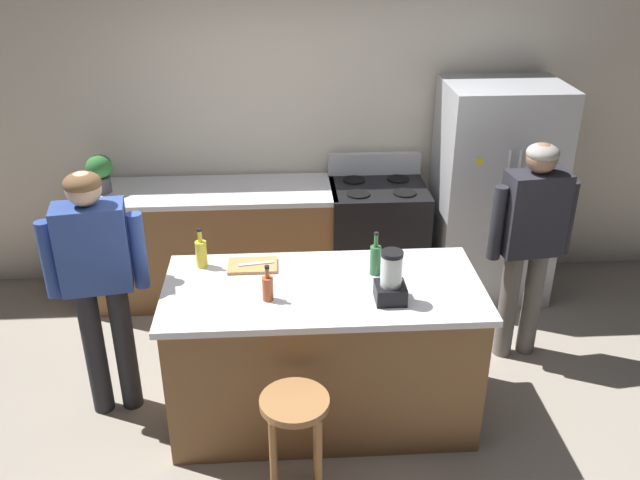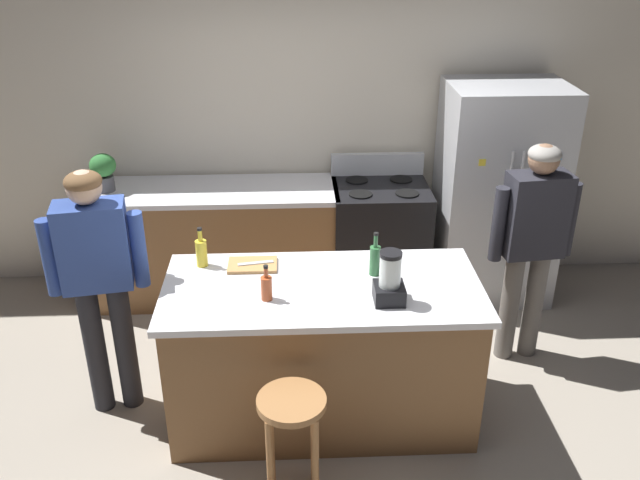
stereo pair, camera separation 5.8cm
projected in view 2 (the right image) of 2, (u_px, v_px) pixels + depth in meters
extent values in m
plane|color=#9E9384|center=(322.00, 412.00, 4.35)|extent=(14.00, 14.00, 0.00)
cube|color=beige|center=(311.00, 122.00, 5.50)|extent=(8.00, 0.10, 2.70)
cube|color=brown|center=(322.00, 355.00, 4.15)|extent=(1.81, 0.82, 0.90)
cube|color=silver|center=(322.00, 289.00, 3.94)|extent=(1.87, 0.88, 0.04)
cube|color=brown|center=(215.00, 245.00, 5.50)|extent=(2.00, 0.64, 0.90)
cube|color=silver|center=(211.00, 191.00, 5.29)|extent=(2.00, 0.64, 0.04)
cube|color=#B7BABF|center=(497.00, 194.00, 5.37)|extent=(0.90, 0.70, 1.75)
cylinder|color=#B7BABF|center=(507.00, 202.00, 4.99)|extent=(0.02, 0.02, 0.79)
cylinder|color=#B7BABF|center=(518.00, 202.00, 5.00)|extent=(0.02, 0.02, 0.79)
cube|color=red|center=(527.00, 220.00, 5.08)|extent=(0.05, 0.01, 0.05)
cube|color=yellow|center=(482.00, 162.00, 4.86)|extent=(0.05, 0.01, 0.05)
cube|color=#268CD8|center=(558.00, 157.00, 4.87)|extent=(0.05, 0.01, 0.05)
cube|color=black|center=(379.00, 241.00, 5.52)|extent=(0.76, 0.64, 0.94)
cube|color=black|center=(384.00, 265.00, 5.25)|extent=(0.60, 0.01, 0.24)
cube|color=#B7BABF|center=(377.00, 164.00, 5.54)|extent=(0.76, 0.06, 0.18)
cylinder|color=black|center=(361.00, 194.00, 5.17)|extent=(0.18, 0.18, 0.01)
cylinder|color=black|center=(407.00, 193.00, 5.19)|extent=(0.18, 0.18, 0.01)
cylinder|color=black|center=(357.00, 180.00, 5.44)|extent=(0.18, 0.18, 0.01)
cylinder|color=black|center=(401.00, 179.00, 5.45)|extent=(0.18, 0.18, 0.01)
cylinder|color=#26262B|center=(95.00, 349.00, 4.21)|extent=(0.15, 0.15, 0.90)
cylinder|color=#26262B|center=(125.00, 345.00, 4.24)|extent=(0.15, 0.15, 0.90)
cube|color=#334C99|center=(93.00, 246.00, 3.91)|extent=(0.43, 0.28, 0.53)
cylinder|color=#334C99|center=(50.00, 258.00, 3.89)|extent=(0.10, 0.10, 0.48)
cylinder|color=#334C99|center=(139.00, 249.00, 3.98)|extent=(0.10, 0.10, 0.48)
sphere|color=#D8AD8C|center=(84.00, 187.00, 3.75)|extent=(0.23, 0.23, 0.20)
ellipsoid|color=brown|center=(83.00, 182.00, 3.73)|extent=(0.24, 0.24, 0.12)
cylinder|color=#66605B|center=(533.00, 304.00, 4.76)|extent=(0.14, 0.14, 0.82)
cylinder|color=#66605B|center=(509.00, 306.00, 4.73)|extent=(0.14, 0.14, 0.82)
cube|color=#26262D|center=(535.00, 215.00, 4.44)|extent=(0.42, 0.26, 0.57)
cylinder|color=#26262D|center=(570.00, 219.00, 4.50)|extent=(0.10, 0.10, 0.51)
cylinder|color=#26262D|center=(499.00, 224.00, 4.42)|extent=(0.10, 0.10, 0.51)
sphere|color=#8C664C|center=(544.00, 159.00, 4.27)|extent=(0.22, 0.22, 0.20)
ellipsoid|color=gray|center=(545.00, 154.00, 4.25)|extent=(0.23, 0.23, 0.12)
cylinder|color=#9E6B3D|center=(291.00, 402.00, 3.43)|extent=(0.36, 0.36, 0.04)
cylinder|color=#9E6B3D|center=(270.00, 470.00, 3.47)|extent=(0.04, 0.04, 0.65)
cylinder|color=#9E6B3D|center=(316.00, 469.00, 3.48)|extent=(0.04, 0.04, 0.65)
cylinder|color=#9E6B3D|center=(271.00, 438.00, 3.68)|extent=(0.04, 0.04, 0.65)
cylinder|color=#9E6B3D|center=(314.00, 437.00, 3.69)|extent=(0.04, 0.04, 0.65)
cylinder|color=#4C4C51|center=(105.00, 184.00, 5.22)|extent=(0.14, 0.14, 0.12)
ellipsoid|color=#337A38|center=(103.00, 165.00, 5.16)|extent=(0.20, 0.20, 0.18)
cube|color=black|center=(389.00, 293.00, 3.76)|extent=(0.17, 0.17, 0.10)
cylinder|color=silver|center=(390.00, 271.00, 3.69)|extent=(0.12, 0.12, 0.18)
cylinder|color=black|center=(391.00, 254.00, 3.65)|extent=(0.12, 0.12, 0.02)
cylinder|color=yellow|center=(202.00, 253.00, 4.12)|extent=(0.07, 0.07, 0.17)
cylinder|color=yellow|center=(200.00, 236.00, 4.06)|extent=(0.03, 0.03, 0.07)
cylinder|color=black|center=(199.00, 229.00, 4.04)|extent=(0.03, 0.03, 0.02)
cylinder|color=#2D6638|center=(375.00, 261.00, 4.02)|extent=(0.07, 0.07, 0.18)
cylinder|color=#2D6638|center=(376.00, 241.00, 3.96)|extent=(0.03, 0.03, 0.08)
cylinder|color=black|center=(376.00, 234.00, 3.94)|extent=(0.03, 0.03, 0.02)
cylinder|color=#B24C26|center=(267.00, 288.00, 3.77)|extent=(0.06, 0.06, 0.14)
cylinder|color=#B24C26|center=(266.00, 273.00, 3.72)|extent=(0.02, 0.02, 0.06)
cylinder|color=black|center=(266.00, 267.00, 3.70)|extent=(0.03, 0.03, 0.02)
cube|color=#B7844C|center=(252.00, 265.00, 4.14)|extent=(0.30, 0.20, 0.02)
cube|color=#B7BABF|center=(256.00, 263.00, 4.13)|extent=(0.22, 0.07, 0.01)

